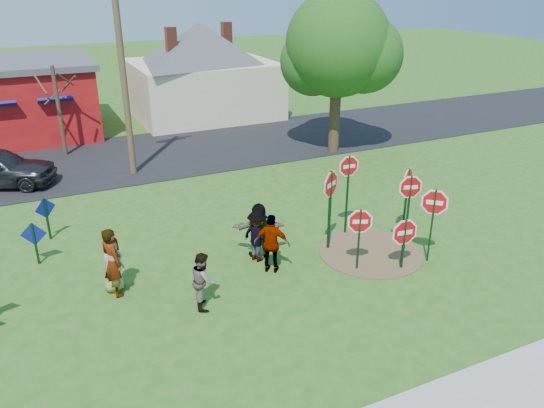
% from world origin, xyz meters
% --- Properties ---
extents(ground, '(120.00, 120.00, 0.00)m').
position_xyz_m(ground, '(0.00, 0.00, 0.00)').
color(ground, '#255B1A').
rests_on(ground, ground).
extents(road, '(120.00, 7.50, 0.04)m').
position_xyz_m(road, '(0.00, 11.50, 0.02)').
color(road, black).
rests_on(road, ground).
extents(dirt_patch, '(3.20, 3.20, 0.03)m').
position_xyz_m(dirt_patch, '(4.50, -1.00, 0.01)').
color(dirt_patch, brown).
rests_on(dirt_patch, ground).
extents(cream_house, '(9.40, 9.40, 6.50)m').
position_xyz_m(cream_house, '(5.50, 18.00, 2.92)').
color(cream_house, beige).
rests_on(cream_house, ground).
extents(stop_sign_a, '(0.89, 0.41, 2.01)m').
position_xyz_m(stop_sign_a, '(3.57, -1.65, 1.37)').
color(stop_sign_a, black).
rests_on(stop_sign_a, ground).
extents(stop_sign_b, '(0.93, 0.09, 2.80)m').
position_xyz_m(stop_sign_b, '(4.52, 0.49, 2.05)').
color(stop_sign_b, black).
rests_on(stop_sign_b, ground).
extents(stop_sign_c, '(0.93, 0.32, 2.58)m').
position_xyz_m(stop_sign_c, '(5.55, -1.27, 1.81)').
color(stop_sign_c, black).
rests_on(stop_sign_c, ground).
extents(stop_sign_d, '(0.82, 0.48, 2.46)m').
position_xyz_m(stop_sign_d, '(6.12, -0.47, 1.78)').
color(stop_sign_d, black).
rests_on(stop_sign_d, ground).
extents(stop_sign_e, '(1.07, 0.15, 1.70)m').
position_xyz_m(stop_sign_e, '(4.76, -2.15, 1.08)').
color(stop_sign_e, black).
rests_on(stop_sign_e, ground).
extents(stop_sign_f, '(0.80, 0.71, 2.42)m').
position_xyz_m(stop_sign_f, '(5.75, -2.12, 1.72)').
color(stop_sign_f, black).
rests_on(stop_sign_f, ground).
extents(stop_sign_g, '(0.97, 0.59, 2.70)m').
position_xyz_m(stop_sign_g, '(3.46, -0.19, 1.88)').
color(stop_sign_g, black).
rests_on(stop_sign_g, ground).
extents(blue_diamond_c, '(0.72, 0.18, 1.34)m').
position_xyz_m(blue_diamond_c, '(-4.76, 2.61, 0.82)').
color(blue_diamond_c, black).
rests_on(blue_diamond_c, ground).
extents(blue_diamond_d, '(0.64, 0.35, 1.44)m').
position_xyz_m(blue_diamond_d, '(-4.33, 4.19, 0.89)').
color(blue_diamond_d, black).
rests_on(blue_diamond_d, ground).
extents(person_a, '(0.87, 0.92, 1.59)m').
position_xyz_m(person_a, '(-2.96, 0.21, 0.79)').
color(person_a, '#43429A').
rests_on(person_a, ground).
extents(person_b, '(0.62, 0.79, 1.93)m').
position_xyz_m(person_b, '(-2.97, -0.01, 0.96)').
color(person_b, '#226A5E').
rests_on(person_b, ground).
extents(person_c, '(0.73, 0.85, 1.52)m').
position_xyz_m(person_c, '(-1.03, -1.54, 0.76)').
color(person_c, brown).
rests_on(person_c, ground).
extents(person_d, '(0.97, 1.19, 1.60)m').
position_xyz_m(person_d, '(1.19, 0.08, 0.80)').
color(person_d, '#35353A').
rests_on(person_d, ground).
extents(person_e, '(1.09, 0.96, 1.77)m').
position_xyz_m(person_e, '(1.29, -0.70, 0.88)').
color(person_e, '#4A325B').
rests_on(person_e, ground).
extents(person_f, '(1.65, 1.04, 1.70)m').
position_xyz_m(person_f, '(1.34, 0.32, 0.85)').
color(person_f, '#205439').
rests_on(person_f, ground).
extents(utility_pole, '(2.06, 0.49, 8.49)m').
position_xyz_m(utility_pole, '(-0.60, 9.26, 4.47)').
color(utility_pole, '#4C3823').
rests_on(utility_pole, ground).
extents(leafy_tree, '(5.20, 4.74, 7.39)m').
position_xyz_m(leafy_tree, '(8.94, 8.32, 4.76)').
color(leafy_tree, '#382819').
rests_on(leafy_tree, ground).
extents(bare_tree_east, '(1.80, 1.80, 4.18)m').
position_xyz_m(bare_tree_east, '(-2.98, 13.19, 2.70)').
color(bare_tree_east, '#382819').
rests_on(bare_tree_east, ground).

